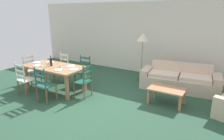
% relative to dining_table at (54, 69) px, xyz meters
% --- Properties ---
extents(ground_plane, '(9.60, 9.60, 0.02)m').
position_rel_dining_table_xyz_m(ground_plane, '(1.29, -0.14, -0.67)').
color(ground_plane, '#2B5039').
extents(wall_far, '(9.60, 0.16, 2.70)m').
position_rel_dining_table_xyz_m(wall_far, '(1.29, 3.16, 0.69)').
color(wall_far, silver).
rests_on(wall_far, ground_plane).
extents(dining_table, '(1.90, 0.96, 0.75)m').
position_rel_dining_table_xyz_m(dining_table, '(0.00, 0.00, 0.00)').
color(dining_table, '#AF7950').
rests_on(dining_table, ground_plane).
extents(dining_chair_near_left, '(0.43, 0.41, 0.96)m').
position_rel_dining_table_xyz_m(dining_chair_near_left, '(-0.42, -0.74, -0.19)').
color(dining_chair_near_left, silver).
rests_on(dining_chair_near_left, ground_plane).
extents(dining_chair_near_right, '(0.42, 0.40, 0.96)m').
position_rel_dining_table_xyz_m(dining_chair_near_right, '(0.42, -0.75, -0.19)').
color(dining_chair_near_right, '#26574B').
rests_on(dining_chair_near_right, ground_plane).
extents(dining_chair_far_left, '(0.45, 0.43, 0.96)m').
position_rel_dining_table_xyz_m(dining_chair_far_left, '(-0.41, 0.72, -0.19)').
color(dining_chair_far_left, beige).
rests_on(dining_chair_far_left, ground_plane).
extents(dining_chair_far_right, '(0.45, 0.43, 0.96)m').
position_rel_dining_table_xyz_m(dining_chair_far_right, '(0.47, 0.79, -0.19)').
color(dining_chair_far_right, '#23514B').
rests_on(dining_chair_far_right, ground_plane).
extents(dining_chair_head_west, '(0.43, 0.45, 0.96)m').
position_rel_dining_table_xyz_m(dining_chair_head_west, '(-1.12, 0.01, -0.19)').
color(dining_chair_head_west, beige).
rests_on(dining_chair_head_west, ground_plane).
extents(dining_chair_head_east, '(0.42, 0.44, 0.96)m').
position_rel_dining_table_xyz_m(dining_chair_head_east, '(1.12, 0.02, -0.19)').
color(dining_chair_head_east, '#225B47').
rests_on(dining_chair_head_east, ground_plane).
extents(dinner_plate_near_left, '(0.24, 0.24, 0.02)m').
position_rel_dining_table_xyz_m(dinner_plate_near_left, '(-0.45, -0.25, 0.10)').
color(dinner_plate_near_left, white).
rests_on(dinner_plate_near_left, dining_table).
extents(fork_near_left, '(0.02, 0.17, 0.01)m').
position_rel_dining_table_xyz_m(fork_near_left, '(-0.60, -0.25, 0.09)').
color(fork_near_left, silver).
rests_on(fork_near_left, dining_table).
extents(dinner_plate_near_right, '(0.24, 0.24, 0.02)m').
position_rel_dining_table_xyz_m(dinner_plate_near_right, '(0.45, -0.25, 0.10)').
color(dinner_plate_near_right, white).
rests_on(dinner_plate_near_right, dining_table).
extents(fork_near_right, '(0.03, 0.17, 0.01)m').
position_rel_dining_table_xyz_m(fork_near_right, '(0.30, -0.25, 0.09)').
color(fork_near_right, silver).
rests_on(fork_near_right, dining_table).
extents(dinner_plate_far_left, '(0.24, 0.24, 0.02)m').
position_rel_dining_table_xyz_m(dinner_plate_far_left, '(-0.45, 0.25, 0.10)').
color(dinner_plate_far_left, white).
rests_on(dinner_plate_far_left, dining_table).
extents(fork_far_left, '(0.03, 0.17, 0.01)m').
position_rel_dining_table_xyz_m(fork_far_left, '(-0.60, 0.25, 0.09)').
color(fork_far_left, silver).
rests_on(fork_far_left, dining_table).
extents(dinner_plate_far_right, '(0.24, 0.24, 0.02)m').
position_rel_dining_table_xyz_m(dinner_plate_far_right, '(0.45, 0.25, 0.10)').
color(dinner_plate_far_right, white).
rests_on(dinner_plate_far_right, dining_table).
extents(fork_far_right, '(0.03, 0.17, 0.01)m').
position_rel_dining_table_xyz_m(fork_far_right, '(0.30, 0.25, 0.09)').
color(fork_far_right, silver).
rests_on(fork_far_right, dining_table).
extents(dinner_plate_head_west, '(0.24, 0.24, 0.02)m').
position_rel_dining_table_xyz_m(dinner_plate_head_west, '(-0.78, -0.00, 0.10)').
color(dinner_plate_head_west, white).
rests_on(dinner_plate_head_west, dining_table).
extents(fork_head_west, '(0.03, 0.17, 0.01)m').
position_rel_dining_table_xyz_m(fork_head_west, '(-0.93, -0.00, 0.09)').
color(fork_head_west, silver).
rests_on(fork_head_west, dining_table).
extents(dinner_plate_head_east, '(0.24, 0.24, 0.02)m').
position_rel_dining_table_xyz_m(dinner_plate_head_east, '(0.78, -0.00, 0.10)').
color(dinner_plate_head_east, white).
rests_on(dinner_plate_head_east, dining_table).
extents(fork_head_east, '(0.02, 0.17, 0.01)m').
position_rel_dining_table_xyz_m(fork_head_east, '(0.63, -0.00, 0.09)').
color(fork_head_east, silver).
rests_on(fork_head_east, dining_table).
extents(wine_bottle, '(0.07, 0.07, 0.32)m').
position_rel_dining_table_xyz_m(wine_bottle, '(-0.08, -0.03, 0.20)').
color(wine_bottle, black).
rests_on(wine_bottle, dining_table).
extents(wine_glass_near_left, '(0.06, 0.06, 0.16)m').
position_rel_dining_table_xyz_m(wine_glass_near_left, '(-0.32, -0.15, 0.20)').
color(wine_glass_near_left, white).
rests_on(wine_glass_near_left, dining_table).
extents(wine_glass_near_right, '(0.06, 0.06, 0.16)m').
position_rel_dining_table_xyz_m(wine_glass_near_right, '(0.57, -0.14, 0.20)').
color(wine_glass_near_right, white).
rests_on(wine_glass_near_right, dining_table).
extents(wine_glass_far_left, '(0.06, 0.06, 0.16)m').
position_rel_dining_table_xyz_m(wine_glass_far_left, '(-0.30, 0.13, 0.20)').
color(wine_glass_far_left, white).
rests_on(wine_glass_far_left, dining_table).
extents(coffee_cup_primary, '(0.07, 0.07, 0.09)m').
position_rel_dining_table_xyz_m(coffee_cup_primary, '(0.27, -0.00, 0.13)').
color(coffee_cup_primary, beige).
rests_on(coffee_cup_primary, dining_table).
extents(coffee_cup_secondary, '(0.07, 0.07, 0.09)m').
position_rel_dining_table_xyz_m(coffee_cup_secondary, '(-0.25, 0.03, 0.13)').
color(coffee_cup_secondary, beige).
rests_on(coffee_cup_secondary, dining_table).
extents(couch, '(2.36, 1.07, 0.80)m').
position_rel_dining_table_xyz_m(couch, '(3.26, 2.00, -0.37)').
color(couch, beige).
rests_on(couch, ground_plane).
extents(coffee_table, '(0.90, 0.56, 0.42)m').
position_rel_dining_table_xyz_m(coffee_table, '(3.22, 0.78, -0.31)').
color(coffee_table, '#AF7950').
rests_on(coffee_table, ground_plane).
extents(standing_lamp, '(0.40, 0.40, 1.64)m').
position_rel_dining_table_xyz_m(standing_lamp, '(1.92, 2.18, 0.75)').
color(standing_lamp, '#332D28').
rests_on(standing_lamp, ground_plane).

